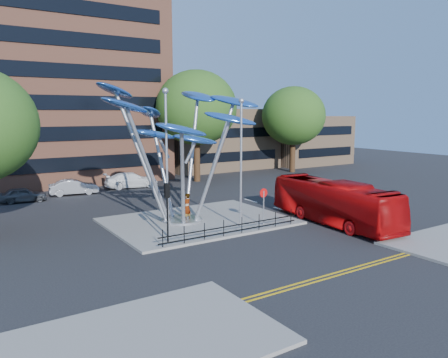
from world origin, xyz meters
TOP-DOWN VIEW (x-y plane):
  - ground at (0.00, 0.00)m, footprint 120.00×120.00m
  - traffic_island at (-1.00, 6.00)m, footprint 12.00×9.00m
  - double_yellow_near at (0.00, -6.00)m, footprint 40.00×0.12m
  - double_yellow_far at (0.00, -6.30)m, footprint 40.00×0.12m
  - brick_tower at (-6.00, 32.00)m, footprint 25.00×15.00m
  - low_building_near at (16.00, 30.00)m, footprint 15.00×8.00m
  - low_building_far at (30.00, 28.00)m, footprint 12.00×8.00m
  - tree_right at (8.00, 22.00)m, footprint 8.80×8.80m
  - tree_far at (22.00, 22.00)m, footprint 8.00×8.00m
  - leaf_sculpture at (-2.07, 6.68)m, footprint 12.72×9.54m
  - street_lamp_left at (-4.50, 3.50)m, footprint 0.36×0.36m
  - street_lamp_right at (0.50, 3.00)m, footprint 0.36×0.36m
  - traffic_light_island at (-5.00, 2.50)m, footprint 0.28×0.18m
  - no_entry_sign_island at (2.00, 2.52)m, footprint 0.60×0.10m
  - pedestrian_railing_front at (-1.00, 1.70)m, footprint 10.00×0.06m
  - red_bus at (6.60, 0.66)m, footprint 3.43×10.84m
  - pedestrian at (-1.75, 6.23)m, footprint 0.83×0.71m
  - parked_car_left at (-10.07, 20.06)m, footprint 3.85×1.78m
  - parked_car_mid at (-5.57, 21.15)m, footprint 4.50×2.07m
  - parked_car_right at (0.33, 21.92)m, footprint 5.54×2.82m

SIDE VIEW (x-z plane):
  - ground at x=0.00m, z-range 0.00..0.00m
  - double_yellow_near at x=0.00m, z-range 0.00..0.01m
  - double_yellow_far at x=0.00m, z-range 0.00..0.01m
  - traffic_island at x=-1.00m, z-range 0.00..0.15m
  - pedestrian_railing_front at x=-1.00m, z-range 0.05..1.05m
  - parked_car_left at x=-10.07m, z-range 0.00..1.28m
  - parked_car_mid at x=-5.57m, z-range 0.00..1.43m
  - parked_car_right at x=0.33m, z-range 0.00..1.54m
  - pedestrian at x=-1.75m, z-range 0.15..2.07m
  - red_bus at x=6.60m, z-range 0.00..2.97m
  - no_entry_sign_island at x=2.00m, z-range 0.59..3.04m
  - traffic_light_island at x=-5.00m, z-range 0.90..4.33m
  - low_building_far at x=30.00m, z-range 0.00..7.00m
  - low_building_near at x=16.00m, z-range 0.00..8.00m
  - street_lamp_right at x=0.50m, z-range 0.94..9.24m
  - street_lamp_left at x=-4.50m, z-range 0.96..9.76m
  - leaf_sculpture at x=-2.07m, z-range 2.12..11.63m
  - tree_far at x=22.00m, z-range 1.70..12.51m
  - tree_right at x=8.00m, z-range 1.98..14.09m
  - brick_tower at x=-6.00m, z-range 0.00..30.00m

